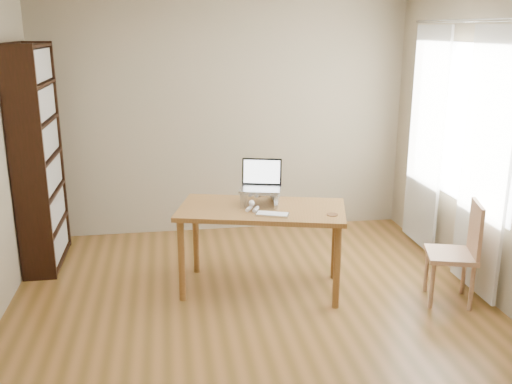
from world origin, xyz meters
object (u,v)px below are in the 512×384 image
Objects in this scene: laptop at (259,181)px; cat at (257,196)px; desk at (262,218)px; keyboard at (272,214)px; bookshelf at (39,158)px; chair at (459,248)px.

laptop is 0.81× the size of cat.
keyboard reaches higher than desk.
cat is (-0.02, -0.03, -0.12)m from laptop.
keyboard is at bearing -67.08° from laptop.
desk is (1.97, -0.92, -0.40)m from bookshelf.
desk is 3.86× the size of laptop.
bookshelf is 2.34m from keyboard.
bookshelf is 2.21m from desk.
laptop is 1.36× the size of keyboard.
laptop is (1.97, -0.78, -0.11)m from bookshelf.
bookshelf is at bearing 169.98° from desk.
bookshelf is 5.28× the size of laptop.
bookshelf is 3.85m from chair.
keyboard is at bearing -50.94° from cat.
cat reaches higher than chair.
laptop is at bearing 105.08° from desk.
cat reaches higher than keyboard.
laptop is at bearing 118.54° from keyboard.
cat is (-0.07, 0.33, 0.06)m from keyboard.
chair reaches higher than desk.
bookshelf is 7.17× the size of keyboard.
desk is 0.20m from cat.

